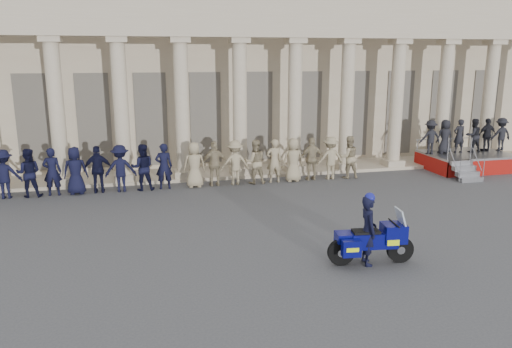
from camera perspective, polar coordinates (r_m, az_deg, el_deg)
name	(u,v)px	position (r m, az deg, el deg)	size (l,w,h in m)	color
ground	(252,238)	(15.56, -0.51, -7.34)	(90.00, 90.00, 0.00)	#424244
building	(193,74)	(29.13, -7.17, 11.32)	(40.00, 12.50, 9.00)	tan
officer_rank	(152,167)	(21.31, -11.75, 0.81)	(19.02, 0.74, 1.96)	black
reviewing_stand	(467,141)	(26.78, 22.97, 3.45)	(5.07, 3.93, 2.48)	gray
motorcycle	(372,240)	(13.88, 13.12, -7.40)	(2.38, 1.03, 1.53)	black
rider	(368,229)	(13.73, 12.68, -6.17)	(0.53, 0.75, 2.00)	black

